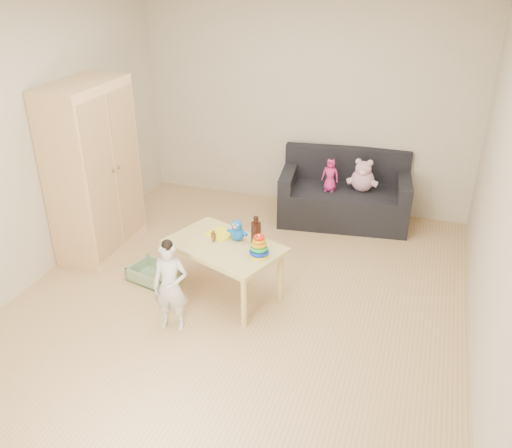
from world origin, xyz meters
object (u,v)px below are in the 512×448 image
(wardrobe, at_px, (93,170))
(play_table, at_px, (225,270))
(toddler, at_px, (171,287))
(sofa, at_px, (343,205))

(wardrobe, relative_size, play_table, 1.75)
(wardrobe, relative_size, toddler, 2.22)
(play_table, bearing_deg, sofa, 67.94)
(play_table, relative_size, toddler, 1.27)
(sofa, bearing_deg, play_table, -119.49)
(play_table, bearing_deg, toddler, -112.30)
(sofa, bearing_deg, wardrobe, -155.68)
(sofa, relative_size, toddler, 1.83)
(wardrobe, bearing_deg, sofa, 31.75)
(wardrobe, bearing_deg, toddler, -37.32)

